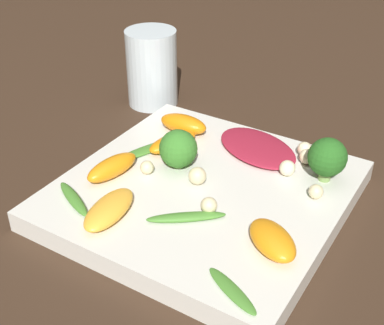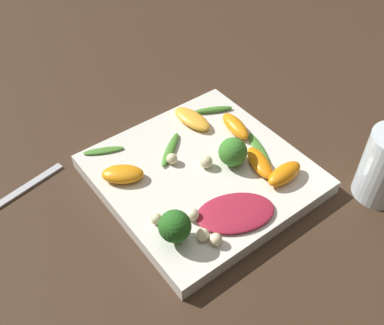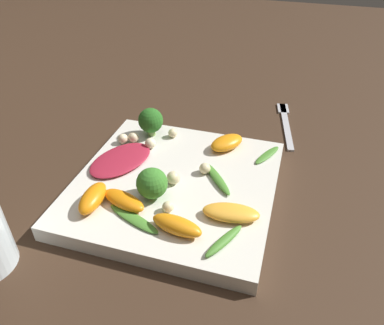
# 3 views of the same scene
# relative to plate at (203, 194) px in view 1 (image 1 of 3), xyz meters

# --- Properties ---
(ground_plane) EXTENTS (2.40, 2.40, 0.00)m
(ground_plane) POSITION_rel_plate_xyz_m (0.00, 0.00, -0.01)
(ground_plane) COLOR #382619
(plate) EXTENTS (0.28, 0.28, 0.02)m
(plate) POSITION_rel_plate_xyz_m (0.00, 0.00, 0.00)
(plate) COLOR silver
(plate) RESTS_ON ground_plane
(drinking_glass) EXTENTS (0.07, 0.07, 0.11)m
(drinking_glass) POSITION_rel_plate_xyz_m (0.18, -0.17, 0.04)
(drinking_glass) COLOR silver
(drinking_glass) RESTS_ON ground_plane
(radicchio_leaf_0) EXTENTS (0.12, 0.10, 0.01)m
(radicchio_leaf_0) POSITION_rel_plate_xyz_m (-0.02, -0.09, 0.02)
(radicchio_leaf_0) COLOR maroon
(radicchio_leaf_0) RESTS_ON plate
(orange_segment_0) EXTENTS (0.04, 0.07, 0.02)m
(orange_segment_0) POSITION_rel_plate_xyz_m (0.07, -0.05, 0.02)
(orange_segment_0) COLOR orange
(orange_segment_0) RESTS_ON plate
(orange_segment_1) EXTENTS (0.04, 0.07, 0.02)m
(orange_segment_1) POSITION_rel_plate_xyz_m (0.05, 0.09, 0.02)
(orange_segment_1) COLOR #FCAD33
(orange_segment_1) RESTS_ON plate
(orange_segment_2) EXTENTS (0.06, 0.03, 0.02)m
(orange_segment_2) POSITION_rel_plate_xyz_m (0.08, -0.08, 0.02)
(orange_segment_2) COLOR orange
(orange_segment_2) RESTS_ON plate
(orange_segment_3) EXTENTS (0.04, 0.07, 0.02)m
(orange_segment_3) POSITION_rel_plate_xyz_m (0.09, 0.03, 0.02)
(orange_segment_3) COLOR orange
(orange_segment_3) RESTS_ON plate
(orange_segment_4) EXTENTS (0.07, 0.06, 0.02)m
(orange_segment_4) POSITION_rel_plate_xyz_m (-0.10, 0.05, 0.02)
(orange_segment_4) COLOR orange
(orange_segment_4) RESTS_ON plate
(broccoli_floret_0) EXTENTS (0.04, 0.04, 0.05)m
(broccoli_floret_0) POSITION_rel_plate_xyz_m (-0.10, -0.08, 0.04)
(broccoli_floret_0) COLOR #7A9E51
(broccoli_floret_0) RESTS_ON plate
(broccoli_floret_1) EXTENTS (0.04, 0.04, 0.04)m
(broccoli_floret_1) POSITION_rel_plate_xyz_m (0.04, -0.02, 0.03)
(broccoli_floret_1) COLOR #84AD5B
(broccoli_floret_1) RESTS_ON plate
(arugula_sprig_0) EXTENTS (0.06, 0.04, 0.00)m
(arugula_sprig_0) POSITION_rel_plate_xyz_m (-0.10, 0.12, 0.01)
(arugula_sprig_0) COLOR #47842D
(arugula_sprig_0) RESTS_ON plate
(arugula_sprig_1) EXTENTS (0.07, 0.06, 0.01)m
(arugula_sprig_1) POSITION_rel_plate_xyz_m (-0.02, 0.06, 0.01)
(arugula_sprig_1) COLOR #47842D
(arugula_sprig_1) RESTS_ON plate
(arugula_sprig_2) EXTENTS (0.04, 0.08, 0.00)m
(arugula_sprig_2) POSITION_rel_plate_xyz_m (0.09, -0.02, 0.01)
(arugula_sprig_2) COLOR #47842D
(arugula_sprig_2) RESTS_ON plate
(arugula_sprig_3) EXTENTS (0.06, 0.04, 0.01)m
(arugula_sprig_3) POSITION_rel_plate_xyz_m (0.09, 0.09, 0.02)
(arugula_sprig_3) COLOR #47842D
(arugula_sprig_3) RESTS_ON plate
(macadamia_nut_0) EXTENTS (0.02, 0.02, 0.02)m
(macadamia_nut_0) POSITION_rel_plate_xyz_m (-0.03, 0.04, 0.02)
(macadamia_nut_0) COLOR beige
(macadamia_nut_0) RESTS_ON plate
(macadamia_nut_1) EXTENTS (0.02, 0.02, 0.02)m
(macadamia_nut_1) POSITION_rel_plate_xyz_m (-0.07, -0.10, 0.02)
(macadamia_nut_1) COLOR beige
(macadamia_nut_1) RESTS_ON plate
(macadamia_nut_2) EXTENTS (0.02, 0.02, 0.02)m
(macadamia_nut_2) POSITION_rel_plate_xyz_m (-0.07, -0.06, 0.02)
(macadamia_nut_2) COLOR beige
(macadamia_nut_2) RESTS_ON plate
(macadamia_nut_3) EXTENTS (0.02, 0.02, 0.02)m
(macadamia_nut_3) POSITION_rel_plate_xyz_m (-0.07, -0.11, 0.02)
(macadamia_nut_3) COLOR beige
(macadamia_nut_3) RESTS_ON plate
(macadamia_nut_4) EXTENTS (0.02, 0.02, 0.02)m
(macadamia_nut_4) POSITION_rel_plate_xyz_m (0.01, 0.00, 0.02)
(macadamia_nut_4) COLOR beige
(macadamia_nut_4) RESTS_ON plate
(macadamia_nut_5) EXTENTS (0.01, 0.01, 0.01)m
(macadamia_nut_5) POSITION_rel_plate_xyz_m (-0.11, -0.04, 0.02)
(macadamia_nut_5) COLOR beige
(macadamia_nut_5) RESTS_ON plate
(macadamia_nut_6) EXTENTS (0.01, 0.01, 0.01)m
(macadamia_nut_6) POSITION_rel_plate_xyz_m (0.06, 0.01, 0.02)
(macadamia_nut_6) COLOR beige
(macadamia_nut_6) RESTS_ON plate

